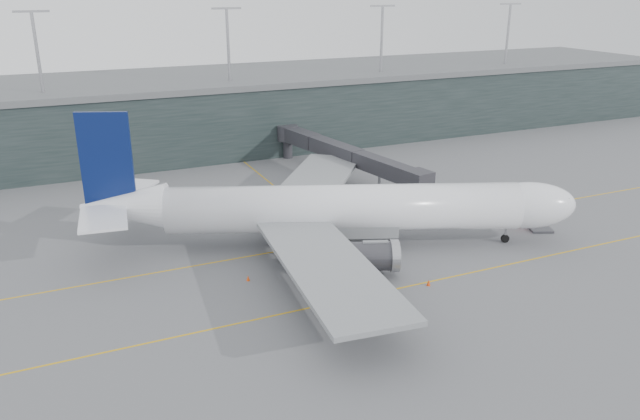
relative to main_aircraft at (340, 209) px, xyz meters
name	(u,v)px	position (x,y,z in m)	size (l,w,h in m)	color
ground	(297,236)	(-4.04, 5.55, -5.24)	(320.00, 320.00, 0.00)	#5B5A5F
taxiline_a	(308,246)	(-4.04, 1.55, -5.23)	(160.00, 0.25, 0.02)	gold
taxiline_b	(363,296)	(-4.04, -14.45, -5.23)	(160.00, 0.25, 0.02)	gold
taxiline_lead_main	(280,191)	(0.96, 25.55, -5.23)	(0.25, 60.00, 0.02)	gold
terminal	(196,111)	(-4.05, 63.55, 2.37)	(240.00, 36.00, 29.00)	#1D2827
main_aircraft	(340,209)	(0.00, 0.00, 0.00)	(64.03, 59.17, 18.69)	white
jet_bridge	(336,148)	(13.85, 30.47, -0.16)	(10.89, 44.40, 6.79)	#2C2C31
gse_cart	(519,220)	(27.32, -4.26, -4.37)	(2.60, 2.02, 1.57)	#B20C20
baggage_dolly	(541,229)	(29.00, -7.07, -5.06)	(3.07, 2.46, 0.31)	#39393E
uld_a	(243,211)	(-8.64, 16.07, -4.40)	(2.19, 2.00, 1.61)	#36353A
uld_b	(260,207)	(-5.85, 16.38, -4.19)	(2.62, 2.34, 2.00)	#36353A
uld_c	(264,205)	(-5.04, 17.03, -4.22)	(2.56, 2.27, 1.96)	#36353A
cone_nose	(500,214)	(27.59, 0.18, -4.89)	(0.44, 0.44, 0.70)	#E6470C
cone_wing_stbd	(429,283)	(4.34, -15.24, -4.87)	(0.47, 0.47, 0.75)	#E23D0C
cone_wing_port	(326,205)	(4.73, 14.97, -4.87)	(0.47, 0.47, 0.74)	#DE3E0C
cone_tail	(248,278)	(-14.80, -5.22, -4.91)	(0.42, 0.42, 0.68)	#F1480D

